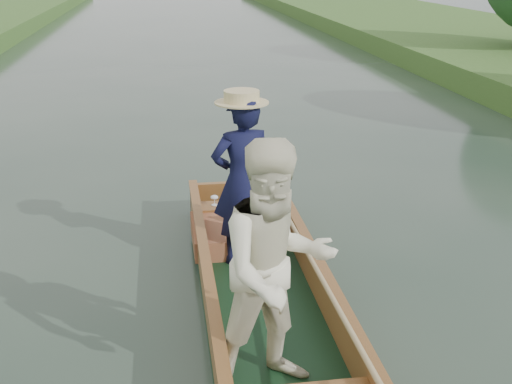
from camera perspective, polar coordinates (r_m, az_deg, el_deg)
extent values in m
plane|color=#283D30|center=(5.89, 0.86, -10.73)|extent=(120.00, 120.00, 0.00)
cube|color=#13321A|center=(5.87, 0.86, -10.40)|extent=(1.10, 5.00, 0.08)
cube|color=brown|center=(5.72, -4.24, -9.03)|extent=(0.08, 5.00, 0.32)
cube|color=brown|center=(5.87, 5.85, -8.30)|extent=(0.08, 5.00, 0.32)
cube|color=brown|center=(7.99, -1.93, -0.19)|extent=(1.10, 0.08, 0.32)
cube|color=brown|center=(5.64, -4.29, -7.43)|extent=(0.10, 5.00, 0.04)
cube|color=brown|center=(5.78, 5.91, -6.73)|extent=(0.10, 5.00, 0.04)
cube|color=brown|center=(7.45, -1.45, -1.26)|extent=(0.94, 0.30, 0.05)
imported|color=black|center=(6.34, -1.23, 1.00)|extent=(0.70, 0.53, 1.72)
cylinder|color=beige|center=(6.12, -1.29, 8.28)|extent=(0.52, 0.52, 0.12)
imported|color=white|center=(4.44, 1.81, -6.90)|extent=(1.05, 0.91, 1.86)
cube|color=#A83D36|center=(6.99, -2.18, -3.75)|extent=(0.85, 0.90, 0.22)
sphere|color=tan|center=(6.85, 0.00, -2.36)|extent=(0.18, 0.18, 0.18)
sphere|color=tan|center=(6.79, 0.01, -1.33)|extent=(0.14, 0.14, 0.14)
sphere|color=tan|center=(6.76, -0.41, -0.89)|extent=(0.05, 0.05, 0.05)
sphere|color=tan|center=(6.77, 0.42, -0.85)|extent=(0.05, 0.05, 0.05)
sphere|color=tan|center=(6.74, 0.07, -1.61)|extent=(0.05, 0.05, 0.05)
sphere|color=tan|center=(6.81, -0.66, -2.25)|extent=(0.06, 0.06, 0.06)
sphere|color=tan|center=(6.83, 0.69, -2.17)|extent=(0.06, 0.06, 0.06)
sphere|color=tan|center=(6.84, -0.35, -3.06)|extent=(0.07, 0.07, 0.07)
sphere|color=tan|center=(6.86, 0.40, -3.02)|extent=(0.07, 0.07, 0.07)
cylinder|color=silver|center=(7.41, -3.71, -1.16)|extent=(0.07, 0.07, 0.01)
cylinder|color=silver|center=(7.40, -3.72, -0.87)|extent=(0.01, 0.01, 0.08)
ellipsoid|color=silver|center=(7.38, -3.73, -0.47)|extent=(0.09, 0.09, 0.05)
cylinder|color=tan|center=(5.83, 4.94, -6.03)|extent=(0.04, 3.94, 0.18)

